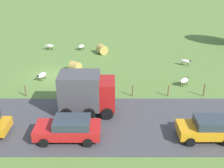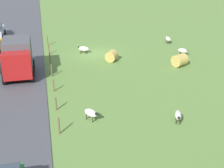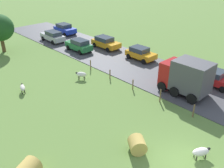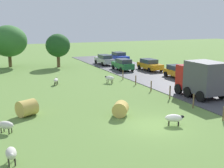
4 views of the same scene
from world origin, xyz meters
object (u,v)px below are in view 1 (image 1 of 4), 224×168
(sheep_0, at_px, (185,61))
(sheep_1, at_px, (42,75))
(car_4, at_px, (69,128))
(sheep_4, at_px, (184,81))
(sheep_3, at_px, (81,46))
(hay_bale_0, at_px, (75,66))
(truck_0, at_px, (86,92))
(car_5, at_px, (207,128))
(sheep_2, at_px, (50,46))
(hay_bale_1, at_px, (102,49))

(sheep_0, relative_size, sheep_1, 1.02)
(car_4, bearing_deg, sheep_4, 131.31)
(sheep_3, height_order, hay_bale_0, hay_bale_0)
(sheep_0, xyz_separation_m, hay_bale_0, (1.85, -12.88, 0.04))
(sheep_0, bearing_deg, hay_bale_0, -81.82)
(sheep_4, height_order, truck_0, truck_0)
(sheep_1, height_order, sheep_4, sheep_4)
(sheep_4, height_order, car_4, car_4)
(car_4, relative_size, car_5, 1.17)
(truck_0, distance_m, car_5, 9.44)
(sheep_0, bearing_deg, sheep_2, -109.63)
(truck_0, bearing_deg, hay_bale_1, 177.25)
(sheep_0, relative_size, car_5, 0.34)
(sheep_3, height_order, car_4, car_4)
(sheep_1, xyz_separation_m, truck_0, (6.68, 5.30, 1.33))
(sheep_2, relative_size, truck_0, 0.26)
(sheep_1, distance_m, sheep_4, 14.61)
(sheep_2, bearing_deg, sheep_1, 7.45)
(sheep_0, relative_size, truck_0, 0.30)
(sheep_1, distance_m, sheep_3, 10.95)
(sheep_0, distance_m, sheep_1, 16.65)
(sheep_4, relative_size, truck_0, 0.27)
(sheep_0, xyz_separation_m, car_5, (14.73, -2.15, 0.35))
(sheep_1, bearing_deg, sheep_3, 163.73)
(sheep_1, xyz_separation_m, hay_bale_0, (-2.49, 3.20, 0.06))
(hay_bale_0, distance_m, car_4, 12.96)
(sheep_1, relative_size, truck_0, 0.29)
(sheep_0, xyz_separation_m, sheep_4, (5.83, -1.55, 0.05))
(hay_bale_0, bearing_deg, car_5, 39.78)
(hay_bale_0, xyz_separation_m, truck_0, (9.17, 2.10, 1.27))
(hay_bale_1, bearing_deg, sheep_2, -103.28)
(sheep_0, xyz_separation_m, sheep_2, (-6.23, -17.46, 0.04))
(car_5, bearing_deg, car_4, -89.91)
(car_4, bearing_deg, sheep_1, -157.17)
(sheep_2, height_order, hay_bale_1, hay_bale_1)
(sheep_4, bearing_deg, car_5, -3.89)
(sheep_2, bearing_deg, sheep_4, 52.85)
(truck_0, height_order, car_4, truck_0)
(hay_bale_0, distance_m, car_5, 16.77)
(sheep_4, height_order, car_5, car_5)
(car_4, height_order, car_5, car_4)
(sheep_1, xyz_separation_m, sheep_4, (1.49, 14.53, 0.07))
(sheep_3, xyz_separation_m, car_5, (20.90, 10.86, 0.35))
(sheep_0, bearing_deg, sheep_3, -115.37)
(hay_bale_0, xyz_separation_m, car_5, (12.88, 10.73, 0.31))
(hay_bale_0, relative_size, hay_bale_1, 0.86)
(sheep_2, height_order, truck_0, truck_0)
(sheep_3, bearing_deg, sheep_4, 43.69)
(hay_bale_0, height_order, hay_bale_1, hay_bale_1)
(sheep_1, height_order, sheep_3, sheep_3)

